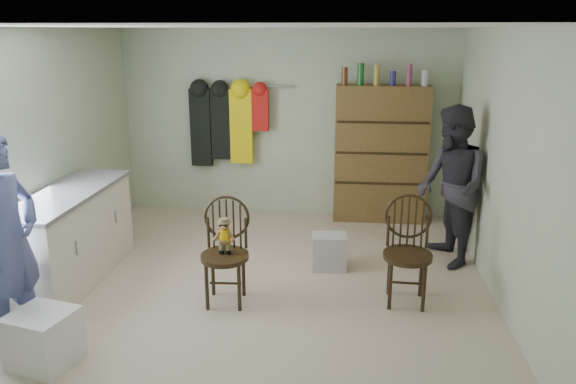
# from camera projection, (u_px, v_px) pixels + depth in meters

# --- Properties ---
(ground_plane) EXTENTS (5.00, 5.00, 0.00)m
(ground_plane) POSITION_uv_depth(u_px,v_px,m) (261.00, 289.00, 5.57)
(ground_plane) COLOR beige
(ground_plane) RESTS_ON ground
(room_walls) EXTENTS (5.00, 5.00, 5.00)m
(room_walls) POSITION_uv_depth(u_px,v_px,m) (267.00, 122.00, 5.64)
(room_walls) COLOR beige
(room_walls) RESTS_ON ground
(counter) EXTENTS (0.64, 1.86, 0.94)m
(counter) POSITION_uv_depth(u_px,v_px,m) (69.00, 237.00, 5.64)
(counter) COLOR silver
(counter) RESTS_ON ground
(plastic_tub) EXTENTS (0.53, 0.51, 0.42)m
(plastic_tub) POSITION_uv_depth(u_px,v_px,m) (43.00, 338.00, 4.27)
(plastic_tub) COLOR white
(plastic_tub) RESTS_ON ground
(chair_front) EXTENTS (0.47, 0.47, 1.00)m
(chair_front) POSITION_uv_depth(u_px,v_px,m) (225.00, 245.00, 5.19)
(chair_front) COLOR #332311
(chair_front) RESTS_ON ground
(chair_far) EXTENTS (0.47, 0.47, 1.02)m
(chair_far) POSITION_uv_depth(u_px,v_px,m) (408.00, 246.00, 5.20)
(chair_far) COLOR #332311
(chair_far) RESTS_ON ground
(striped_bag) EXTENTS (0.38, 0.31, 0.38)m
(striped_bag) POSITION_uv_depth(u_px,v_px,m) (329.00, 252.00, 6.00)
(striped_bag) COLOR #E58172
(striped_bag) RESTS_ON ground
(person_left) EXTENTS (0.51, 0.70, 1.76)m
(person_left) POSITION_uv_depth(u_px,v_px,m) (7.00, 243.00, 4.36)
(person_left) COLOR #525D97
(person_left) RESTS_ON ground
(person_right) EXTENTS (0.83, 0.97, 1.73)m
(person_right) POSITION_uv_depth(u_px,v_px,m) (451.00, 187.00, 5.97)
(person_right) COLOR #2D2B33
(person_right) RESTS_ON ground
(dresser) EXTENTS (1.20, 0.39, 2.08)m
(dresser) POSITION_uv_depth(u_px,v_px,m) (381.00, 153.00, 7.39)
(dresser) COLOR brown
(dresser) RESTS_ON ground
(coat_rack) EXTENTS (1.42, 0.12, 1.09)m
(coat_rack) POSITION_uv_depth(u_px,v_px,m) (226.00, 124.00, 7.59)
(coat_rack) COLOR #99999E
(coat_rack) RESTS_ON ground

